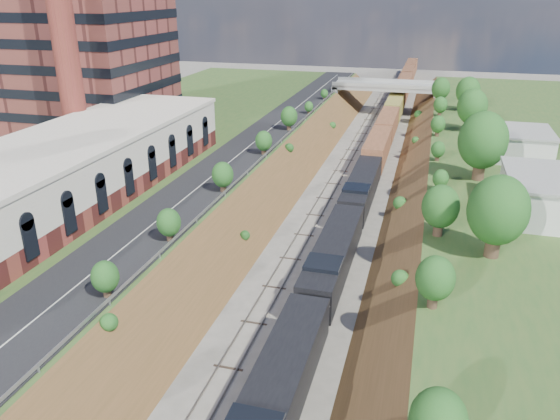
% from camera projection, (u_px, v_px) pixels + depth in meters
% --- Properties ---
extents(platform_left, '(44.00, 180.00, 5.00)m').
position_uv_depth(platform_left, '(118.00, 170.00, 80.08)').
color(platform_left, '#305623').
rests_on(platform_left, ground).
extents(embankment_left, '(10.00, 180.00, 10.00)m').
position_uv_depth(embankment_left, '(261.00, 200.00, 75.54)').
color(embankment_left, brown).
rests_on(embankment_left, ground).
extents(embankment_right, '(10.00, 180.00, 10.00)m').
position_uv_depth(embankment_right, '(424.00, 217.00, 70.05)').
color(embankment_right, brown).
rests_on(embankment_right, ground).
extents(rail_left_track, '(1.58, 180.00, 0.18)m').
position_uv_depth(rail_left_track, '(320.00, 206.00, 73.41)').
color(rail_left_track, gray).
rests_on(rail_left_track, ground).
extents(rail_right_track, '(1.58, 180.00, 0.18)m').
position_uv_depth(rail_right_track, '(359.00, 210.00, 72.11)').
color(rail_right_track, gray).
rests_on(rail_right_track, ground).
extents(road, '(8.00, 180.00, 0.10)m').
position_uv_depth(road, '(229.00, 163.00, 74.75)').
color(road, black).
rests_on(road, platform_left).
extents(guardrail, '(0.10, 171.00, 0.70)m').
position_uv_depth(guardrail, '(257.00, 162.00, 73.37)').
color(guardrail, '#99999E').
rests_on(guardrail, platform_left).
extents(commercial_building, '(14.30, 62.30, 7.00)m').
position_uv_depth(commercial_building, '(41.00, 182.00, 56.94)').
color(commercial_building, maroon).
rests_on(commercial_building, platform_left).
extents(smokestack, '(3.20, 3.20, 40.00)m').
position_uv_depth(smokestack, '(60.00, 8.00, 68.77)').
color(smokestack, maroon).
rests_on(smokestack, platform_left).
extents(overpass, '(24.50, 8.30, 7.40)m').
position_uv_depth(overpass, '(386.00, 92.00, 126.25)').
color(overpass, gray).
rests_on(overpass, ground).
extents(white_building_near, '(9.00, 12.00, 4.00)m').
position_uv_depth(white_building_near, '(550.00, 197.00, 57.16)').
color(white_building_near, silver).
rests_on(white_building_near, platform_right).
extents(white_building_far, '(8.00, 10.00, 3.60)m').
position_uv_depth(white_building_far, '(519.00, 144.00, 76.99)').
color(white_building_far, silver).
rests_on(white_building_far, platform_right).
extents(tree_right_large, '(5.25, 5.25, 7.61)m').
position_uv_depth(tree_right_large, '(498.00, 211.00, 47.18)').
color(tree_right_large, '#473323').
rests_on(tree_right_large, platform_right).
extents(tree_left_crest, '(2.45, 2.45, 3.55)m').
position_uv_depth(tree_left_crest, '(73.00, 306.00, 37.40)').
color(tree_left_crest, '#473323').
rests_on(tree_left_crest, platform_left).
extents(freight_train, '(3.27, 183.48, 4.83)m').
position_uv_depth(freight_train, '(390.00, 117.00, 111.54)').
color(freight_train, black).
rests_on(freight_train, ground).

